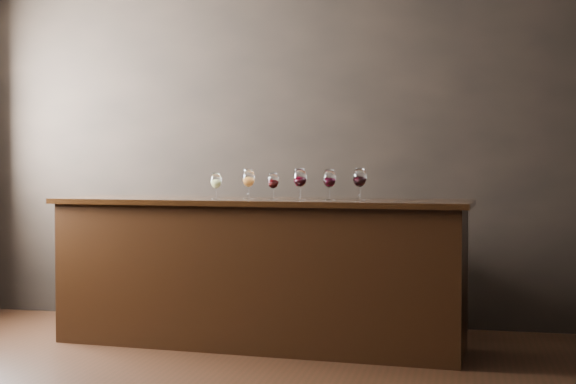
% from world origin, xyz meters
% --- Properties ---
extents(room_shell, '(5.02, 4.52, 2.81)m').
position_xyz_m(room_shell, '(-0.23, 0.11, 1.81)').
color(room_shell, black).
rests_on(room_shell, ground).
extents(bar_counter, '(2.85, 0.79, 0.99)m').
position_xyz_m(bar_counter, '(0.10, 1.37, 0.49)').
color(bar_counter, black).
rests_on(bar_counter, ground).
extents(bar_top, '(2.95, 0.86, 0.04)m').
position_xyz_m(bar_top, '(0.10, 1.37, 1.01)').
color(bar_top, black).
rests_on(bar_top, bar_counter).
extents(back_bar_shelf, '(2.20, 0.40, 0.79)m').
position_xyz_m(back_bar_shelf, '(-0.28, 2.03, 0.40)').
color(back_bar_shelf, black).
rests_on(back_bar_shelf, ground).
extents(glass_white, '(0.08, 0.08, 0.18)m').
position_xyz_m(glass_white, '(-0.19, 1.35, 1.15)').
color(glass_white, white).
rests_on(glass_white, bar_top).
extents(glass_amber, '(0.09, 0.09, 0.21)m').
position_xyz_m(glass_amber, '(0.03, 1.39, 1.16)').
color(glass_amber, white).
rests_on(glass_amber, bar_top).
extents(glass_red_a, '(0.08, 0.08, 0.18)m').
position_xyz_m(glass_red_a, '(0.22, 1.35, 1.15)').
color(glass_red_a, white).
rests_on(glass_red_a, bar_top).
extents(glass_red_b, '(0.09, 0.09, 0.21)m').
position_xyz_m(glass_red_b, '(0.41, 1.33, 1.17)').
color(glass_red_b, white).
rests_on(glass_red_b, bar_top).
extents(glass_red_c, '(0.09, 0.09, 0.21)m').
position_xyz_m(glass_red_c, '(0.61, 1.34, 1.16)').
color(glass_red_c, white).
rests_on(glass_red_c, bar_top).
extents(glass_red_d, '(0.09, 0.09, 0.22)m').
position_xyz_m(glass_red_d, '(0.81, 1.38, 1.17)').
color(glass_red_d, white).
rests_on(glass_red_d, bar_top).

